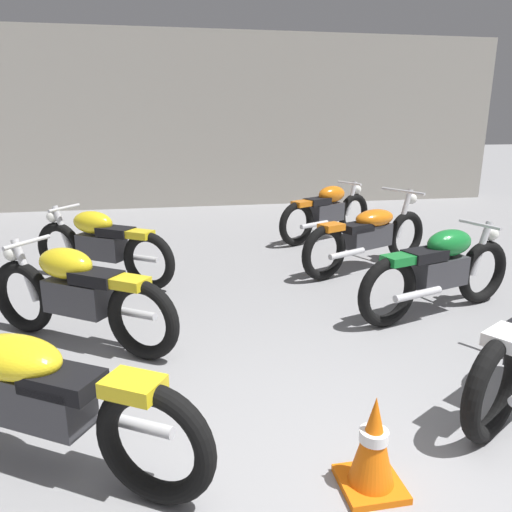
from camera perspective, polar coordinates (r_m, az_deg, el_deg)
The scene contains 8 objects.
back_wall at distance 10.84m, azimuth -6.28°, elevation 15.29°, with size 13.32×0.24×3.60m, color #9E998E.
motorcycle_left_row_0 at distance 3.00m, azimuth -24.68°, elevation -14.30°, with size 1.91×1.22×0.97m.
motorcycle_left_row_1 at distance 4.39m, azimuth -20.07°, elevation -4.14°, with size 1.69×1.20×0.88m.
motorcycle_left_row_2 at distance 5.98m, azimuth -17.56°, elevation 1.27°, with size 1.70×1.19×0.88m.
motorcycle_right_row_1 at distance 5.10m, azimuth 20.60°, elevation -1.47°, with size 1.91×0.75×0.88m.
motorcycle_right_row_2 at distance 6.38m, azimuth 12.99°, elevation 2.43°, with size 2.02×1.07×0.97m.
motorcycle_right_row_3 at distance 7.86m, azimuth 8.27°, elevation 5.21°, with size 1.79×1.03×0.88m.
traffic_cone at distance 2.78m, azimuth 13.45°, elevation -20.57°, with size 0.32×0.32×0.54m.
Camera 1 is at (-0.87, -1.84, 1.89)m, focal length 34.44 mm.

